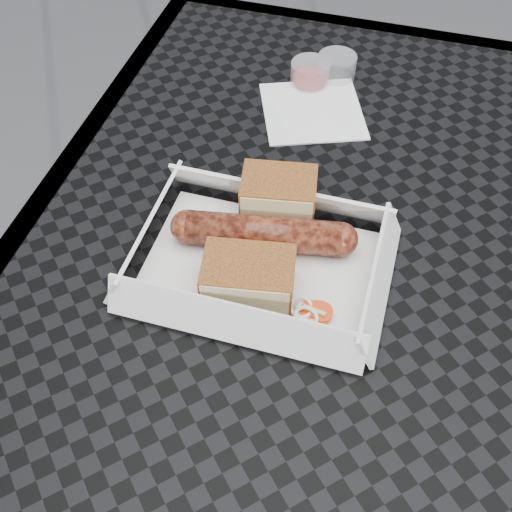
# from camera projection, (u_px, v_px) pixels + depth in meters

# --- Properties ---
(ground) EXTENTS (60.00, 60.00, 0.00)m
(ground) POSITION_uv_depth(u_px,v_px,m) (335.00, 488.00, 1.24)
(ground) COLOR #575759
(ground) RESTS_ON ground
(patio_table) EXTENTS (0.80, 0.80, 0.74)m
(patio_table) POSITION_uv_depth(u_px,v_px,m) (392.00, 280.00, 0.72)
(patio_table) COLOR black
(patio_table) RESTS_ON ground
(food_tray) EXTENTS (0.22, 0.15, 0.00)m
(food_tray) POSITION_uv_depth(u_px,v_px,m) (259.00, 266.00, 0.64)
(food_tray) COLOR white
(food_tray) RESTS_ON patio_table
(bratwurst) EXTENTS (0.19, 0.06, 0.04)m
(bratwurst) POSITION_uv_depth(u_px,v_px,m) (263.00, 233.00, 0.64)
(bratwurst) COLOR brown
(bratwurst) RESTS_ON food_tray
(bread_near) EXTENTS (0.08, 0.07, 0.05)m
(bread_near) POSITION_uv_depth(u_px,v_px,m) (278.00, 196.00, 0.66)
(bread_near) COLOR brown
(bread_near) RESTS_ON food_tray
(bread_far) EXTENTS (0.09, 0.07, 0.04)m
(bread_far) POSITION_uv_depth(u_px,v_px,m) (248.00, 278.00, 0.60)
(bread_far) COLOR brown
(bread_far) RESTS_ON food_tray
(veg_garnish) EXTENTS (0.03, 0.03, 0.00)m
(veg_garnish) POSITION_uv_depth(u_px,v_px,m) (308.00, 319.00, 0.59)
(veg_garnish) COLOR red
(veg_garnish) RESTS_ON food_tray
(napkin) EXTENTS (0.16, 0.16, 0.00)m
(napkin) POSITION_uv_depth(u_px,v_px,m) (313.00, 111.00, 0.79)
(napkin) COLOR white
(napkin) RESTS_ON patio_table
(condiment_cup_sauce) EXTENTS (0.05, 0.05, 0.03)m
(condiment_cup_sauce) POSITION_uv_depth(u_px,v_px,m) (310.00, 74.00, 0.82)
(condiment_cup_sauce) COLOR #940C0A
(condiment_cup_sauce) RESTS_ON patio_table
(condiment_cup_empty) EXTENTS (0.05, 0.05, 0.03)m
(condiment_cup_empty) POSITION_uv_depth(u_px,v_px,m) (337.00, 67.00, 0.83)
(condiment_cup_empty) COLOR silver
(condiment_cup_empty) RESTS_ON patio_table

